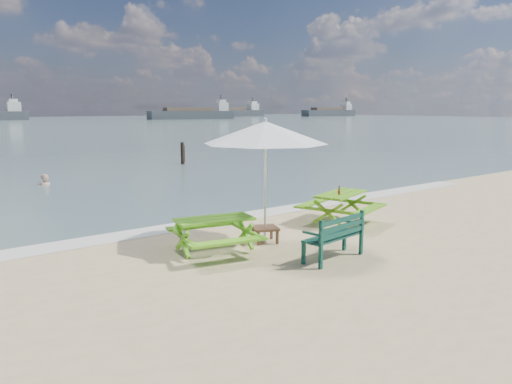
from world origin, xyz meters
TOP-DOWN VIEW (x-y plane):
  - foam_strip at (0.00, 4.60)m, footprint 22.00×0.90m
  - picnic_table_left at (-2.14, 2.02)m, footprint 1.94×2.08m
  - picnic_table_right at (2.07, 2.35)m, footprint 2.23×2.35m
  - park_bench at (-0.44, 0.23)m, footprint 1.53×0.68m
  - side_table at (-0.73, 2.08)m, footprint 0.72×0.72m
  - patio_umbrella at (-0.73, 2.08)m, footprint 3.62×3.62m
  - beer_bottle at (1.81, 2.19)m, footprint 0.06×0.06m
  - swimmer at (-2.36, 14.22)m, footprint 0.66×0.47m
  - mooring_pilings at (5.79, 17.47)m, footprint 0.58×0.78m
  - cargo_ships at (50.93, 123.41)m, footprint 164.76×34.29m

SIDE VIEW (x-z plane):
  - swimmer at x=-2.36m, z-range -1.24..0.44m
  - foam_strip at x=0.00m, z-range 0.00..0.01m
  - side_table at x=-0.73m, z-range 0.01..0.37m
  - park_bench at x=-0.44m, z-range -0.17..0.73m
  - picnic_table_left at x=-2.14m, z-range -0.01..0.76m
  - picnic_table_right at x=2.07m, z-range -0.02..0.81m
  - mooring_pilings at x=5.79m, z-range -0.24..1.15m
  - beer_bottle at x=1.81m, z-range 0.78..1.02m
  - cargo_ships at x=50.93m, z-range -1.02..3.38m
  - patio_umbrella at x=-0.73m, z-range 1.13..3.88m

